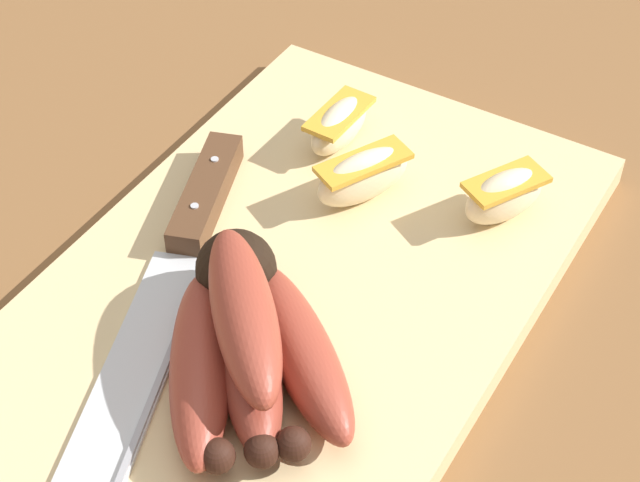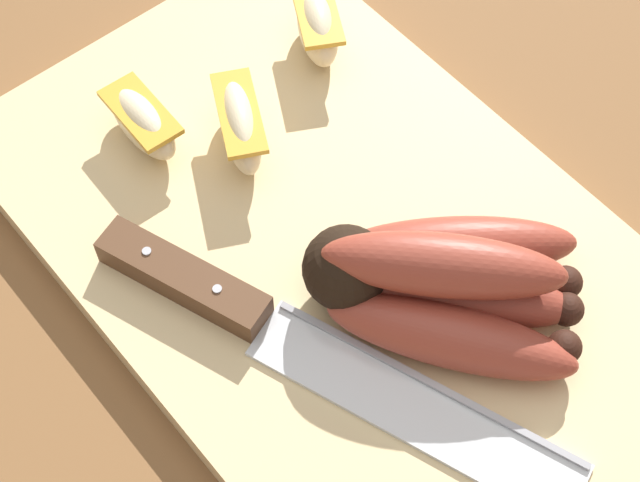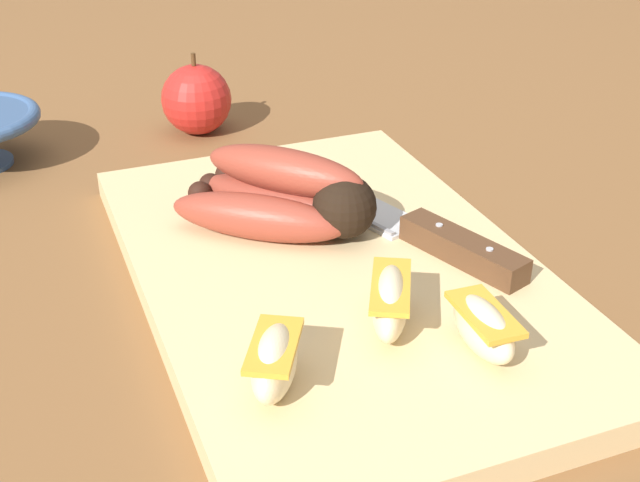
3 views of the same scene
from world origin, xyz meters
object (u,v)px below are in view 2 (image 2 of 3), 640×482
(apple_wedge_middle, at_px, (236,127))
(apple_wedge_far, at_px, (318,27))
(banana_bunch, at_px, (437,284))
(chefs_knife, at_px, (261,321))
(apple_wedge_near, at_px, (143,122))

(apple_wedge_middle, bearing_deg, apple_wedge_far, 108.87)
(banana_bunch, height_order, apple_wedge_far, banana_bunch)
(chefs_knife, relative_size, apple_wedge_middle, 3.98)
(chefs_knife, distance_m, apple_wedge_middle, 0.12)
(apple_wedge_near, relative_size, apple_wedge_far, 0.98)
(banana_bunch, bearing_deg, apple_wedge_near, -164.34)
(chefs_knife, bearing_deg, apple_wedge_far, 131.16)
(apple_wedge_near, xyz_separation_m, apple_wedge_middle, (0.04, 0.04, 0.00))
(chefs_knife, bearing_deg, banana_bunch, 57.82)
(banana_bunch, distance_m, chefs_knife, 0.09)
(banana_bunch, distance_m, apple_wedge_near, 0.20)
(banana_bunch, relative_size, chefs_knife, 0.57)
(apple_wedge_near, bearing_deg, chefs_knife, -10.10)
(apple_wedge_near, distance_m, apple_wedge_far, 0.12)
(banana_bunch, distance_m, apple_wedge_far, 0.19)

